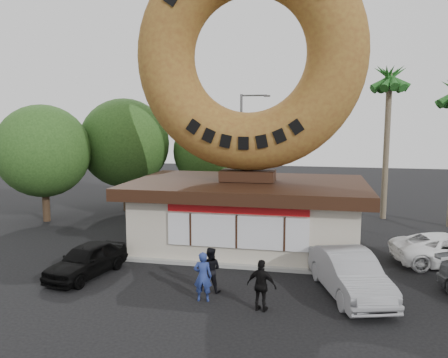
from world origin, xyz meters
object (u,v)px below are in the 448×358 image
donut_shop (248,212)px  street_lamp (243,144)px  giant_donut (249,55)px  car_silver (349,274)px  person_left (203,277)px  car_black (87,260)px  person_center (210,270)px  person_right (262,286)px

donut_shop → street_lamp: bearing=100.5°
giant_donut → car_silver: bearing=-49.0°
person_left → car_silver: person_left is taller
giant_donut → car_black: 11.54m
giant_donut → car_silver: size_ratio=2.27×
person_center → person_left: bearing=88.2°
giant_donut → street_lamp: (-1.86, 10.00, -4.72)m
giant_donut → person_center: giant_donut is taller
giant_donut → street_lamp: giant_donut is taller
street_lamp → person_center: (1.38, -15.84, -3.65)m
giant_donut → person_left: giant_donut is taller
car_silver → person_left: bearing=-179.6°
person_left → person_center: 0.85m
giant_donut → person_center: size_ratio=6.53×
street_lamp → donut_shop: bearing=-79.5°
donut_shop → person_right: size_ratio=6.51×
car_black → car_silver: car_silver is taller
giant_donut → person_left: bearing=-94.6°
donut_shop → person_center: (-0.48, -5.83, -0.94)m
donut_shop → person_right: donut_shop is taller
car_black → car_silver: (10.15, 0.14, 0.13)m
person_right → car_silver: person_right is taller
donut_shop → car_black: bearing=-137.4°
person_center → street_lamp: bearing=-82.9°
person_right → street_lamp: bearing=-64.6°
giant_donut → donut_shop: bearing=-90.0°
person_right → donut_shop: bearing=-63.5°
person_left → person_center: person_left is taller
donut_shop → person_right: bearing=-77.7°
giant_donut → car_silver: 10.82m
person_left → car_black: person_left is taller
donut_shop → giant_donut: bearing=90.0°
person_left → street_lamp: bearing=-91.1°
person_center → giant_donut: bearing=-92.5°
street_lamp → car_black: size_ratio=2.07×
car_silver → giant_donut: bearing=113.9°
donut_shop → street_lamp: size_ratio=1.40×
street_lamp → person_right: bearing=-78.8°
person_right → car_black: person_right is taller
giant_donut → person_right: (1.54, -7.08, -8.34)m
person_center → person_right: 2.37m
donut_shop → car_silver: 6.85m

